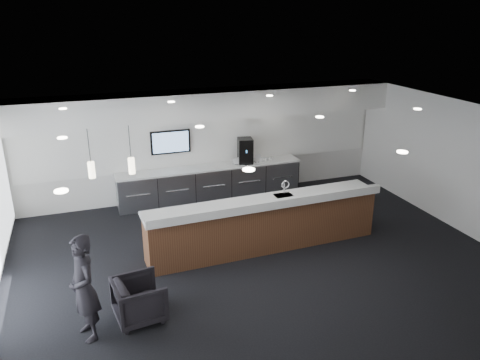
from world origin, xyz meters
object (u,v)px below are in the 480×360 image
object	(u,v)px
armchair	(139,299)
lounge_guest	(84,288)
service_counter	(264,223)
coffee_machine	(245,151)

from	to	relation	value
armchair	lounge_guest	size ratio (longest dim) A/B	0.46
service_counter	armchair	bearing A→B (deg)	-152.56
coffee_machine	lounge_guest	xyz separation A→B (m)	(-4.43, -4.89, -0.41)
service_counter	lounge_guest	size ratio (longest dim) A/B	2.97
armchair	lounge_guest	xyz separation A→B (m)	(-0.84, -0.18, 0.51)
service_counter	lounge_guest	world-z (taller)	lounge_guest
service_counter	lounge_guest	bearing A→B (deg)	-155.98
coffee_machine	armchair	distance (m)	6.00
coffee_machine	lounge_guest	distance (m)	6.62
service_counter	armchair	world-z (taller)	service_counter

